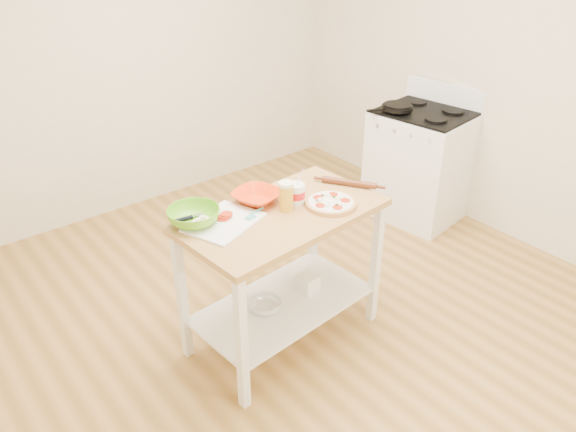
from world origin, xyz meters
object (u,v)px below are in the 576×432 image
(spatula, at_px, (254,214))
(shelf_glass_bowl, at_px, (265,306))
(rolling_pin, at_px, (349,183))
(knife, at_px, (192,217))
(yogurt_tub, at_px, (296,194))
(skillet, at_px, (396,107))
(green_bowl, at_px, (194,216))
(shelf_bin, at_px, (308,283))
(orange_bowl, at_px, (257,197))
(cutting_board, at_px, (223,222))
(prep_island, at_px, (283,250))
(gas_stove, at_px, (419,164))
(beer_pint, at_px, (286,196))
(pizza, at_px, (331,203))

(spatula, xyz_separation_m, shelf_glass_bowl, (0.03, -0.05, -0.62))
(rolling_pin, xyz_separation_m, shelf_glass_bowl, (-0.65, 0.01, -0.63))
(knife, distance_m, shelf_glass_bowl, 0.74)
(spatula, bearing_deg, yogurt_tub, -13.03)
(skillet, xyz_separation_m, green_bowl, (-2.17, -0.48, -0.03))
(shelf_glass_bowl, relative_size, shelf_bin, 1.72)
(knife, xyz_separation_m, orange_bowl, (0.40, -0.06, 0.02))
(shelf_glass_bowl, bearing_deg, cutting_board, 155.28)
(orange_bowl, distance_m, yogurt_tub, 0.23)
(yogurt_tub, bearing_deg, shelf_bin, -28.49)
(skillet, xyz_separation_m, shelf_bin, (-1.52, -0.69, -0.66))
(orange_bowl, bearing_deg, yogurt_tub, -43.03)
(skillet, bearing_deg, rolling_pin, -131.46)
(prep_island, xyz_separation_m, spatula, (-0.15, 0.06, 0.27))
(gas_stove, relative_size, orange_bowl, 4.18)
(spatula, relative_size, shelf_glass_bowl, 0.74)
(prep_island, height_order, shelf_glass_bowl, prep_island)
(yogurt_tub, relative_size, shelf_bin, 1.87)
(beer_pint, relative_size, shelf_glass_bowl, 0.85)
(cutting_board, xyz_separation_m, yogurt_tub, (0.46, -0.07, 0.05))
(shelf_glass_bowl, bearing_deg, yogurt_tub, 4.95)
(spatula, bearing_deg, shelf_glass_bowl, -67.89)
(cutting_board, bearing_deg, shelf_glass_bowl, -44.47)
(prep_island, distance_m, cutting_board, 0.43)
(gas_stove, height_order, skillet, gas_stove)
(spatula, distance_m, yogurt_tub, 0.29)
(spatula, bearing_deg, rolling_pin, -12.17)
(shelf_glass_bowl, bearing_deg, spatula, 119.57)
(pizza, distance_m, spatula, 0.45)
(cutting_board, relative_size, shelf_glass_bowl, 2.39)
(skillet, relative_size, knife, 1.42)
(rolling_pin, bearing_deg, green_bowl, 168.71)
(prep_island, distance_m, knife, 0.57)
(knife, xyz_separation_m, rolling_pin, (0.97, -0.24, 0.00))
(cutting_board, bearing_deg, orange_bowl, -3.20)
(yogurt_tub, bearing_deg, pizza, -46.14)
(spatula, bearing_deg, prep_island, -29.97)
(green_bowl, relative_size, rolling_pin, 0.84)
(pizza, height_order, spatula, pizza)
(knife, distance_m, beer_pint, 0.54)
(rolling_pin, relative_size, shelf_bin, 2.92)
(pizza, height_order, shelf_bin, pizza)
(shelf_bin, bearing_deg, knife, 158.54)
(gas_stove, bearing_deg, rolling_pin, -166.71)
(spatula, xyz_separation_m, beer_pint, (0.19, -0.05, 0.07))
(shelf_glass_bowl, height_order, shelf_bin, shelf_bin)
(prep_island, height_order, beer_pint, beer_pint)
(shelf_bin, bearing_deg, pizza, -57.24)
(prep_island, distance_m, orange_bowl, 0.35)
(beer_pint, height_order, rolling_pin, beer_pint)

